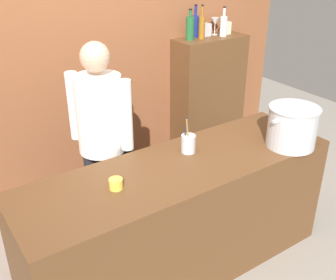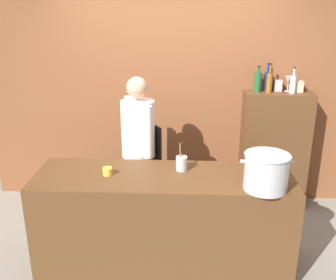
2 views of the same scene
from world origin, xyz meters
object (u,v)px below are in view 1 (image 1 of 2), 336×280
Objects in this scene: chef at (102,135)px; wine_bottle_clear at (224,25)px; wine_bottle_amber at (202,27)px; spice_tin_cream at (225,28)px; wine_glass_wide at (215,22)px; wine_bottle_green at (190,28)px; utensil_crock at (188,143)px; butter_jar at (116,184)px; spice_tin_silver at (206,30)px; stockpot_large at (292,127)px; wine_bottle_cobalt at (195,25)px.

wine_bottle_clear is (1.64, 0.55, 0.53)m from chef.
spice_tin_cream is at bearing 5.71° from wine_bottle_amber.
wine_glass_wide is at bearing 106.12° from wine_bottle_clear.
spice_tin_cream is at bearing 0.73° from wine_bottle_green.
wine_bottle_clear is at bearing -142.90° from spice_tin_cream.
wine_glass_wide is at bearing 44.09° from utensil_crock.
wine_bottle_green is (0.83, 1.09, 0.53)m from utensil_crock.
chef is 0.65m from butter_jar.
spice_tin_cream is (0.34, 0.03, -0.05)m from wine_bottle_amber.
wine_glass_wide is 0.13m from spice_tin_silver.
stockpot_large is at bearing -8.92° from butter_jar.
utensil_crock is at bearing -131.62° from wine_bottle_amber.
wine_bottle_clear is at bearing 40.85° from utensil_crock.
butter_jar is 2.35m from spice_tin_cream.
wine_glass_wide is (1.82, 1.26, 0.58)m from butter_jar.
wine_glass_wide is (0.22, -0.03, 0.01)m from wine_bottle_cobalt.
spice_tin_cream is at bearing -11.70° from spice_tin_silver.
spice_tin_silver is (0.12, -0.02, -0.05)m from wine_bottle_cobalt.
wine_bottle_clear is at bearing -39.07° from spice_tin_silver.
wine_glass_wide is at bearing -7.92° from wine_bottle_cobalt.
spice_tin_cream is (1.28, 1.10, 0.48)m from utensil_crock.
wine_bottle_green is 2.34× the size of spice_tin_cream.
stockpot_large is at bearing -108.20° from wine_glass_wide.
wine_bottle_amber reaches higher than wine_glass_wide.
chef is 1.60m from wine_bottle_amber.
wine_bottle_clear is 0.12m from spice_tin_cream.
butter_jar is at bearing -140.91° from wine_bottle_cobalt.
wine_bottle_clear is at bearing -73.88° from wine_glass_wide.
wine_bottle_cobalt is (0.95, 1.16, 0.53)m from utensil_crock.
butter_jar is at bearing -143.26° from spice_tin_silver.
spice_tin_cream is (0.34, -0.06, -0.05)m from wine_bottle_cobalt.
utensil_crock is at bearing -127.08° from wine_bottle_green.
chef is 9.85× the size of wine_glass_wide.
utensil_crock is 2.16× the size of spice_tin_silver.
utensil_crock is at bearing -132.82° from spice_tin_silver.
butter_jar is 0.30× the size of wine_bottle_green.
wine_bottle_cobalt is 0.23m from wine_glass_wide.
wine_bottle_clear is (0.51, 1.38, 0.44)m from stockpot_large.
butter_jar is 0.30× the size of wine_bottle_clear.
wine_bottle_amber is (0.26, 1.41, 0.45)m from stockpot_large.
stockpot_large is 1.51m from wine_bottle_green.
spice_tin_silver is (-0.11, 0.01, -0.06)m from wine_glass_wide.
spice_tin_silver reaches higher than stockpot_large.
wine_bottle_amber reaches higher than wine_bottle_cobalt.
stockpot_large is (1.13, -0.82, 0.09)m from chef.
spice_tin_cream is (0.11, -0.03, -0.06)m from wine_glass_wide.
stockpot_large is at bearing -26.50° from utensil_crock.
stockpot_large is at bearing -95.66° from wine_bottle_green.
wine_bottle_green reaches higher than stockpot_large.
wine_bottle_green is at bearing 167.06° from wine_bottle_amber.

